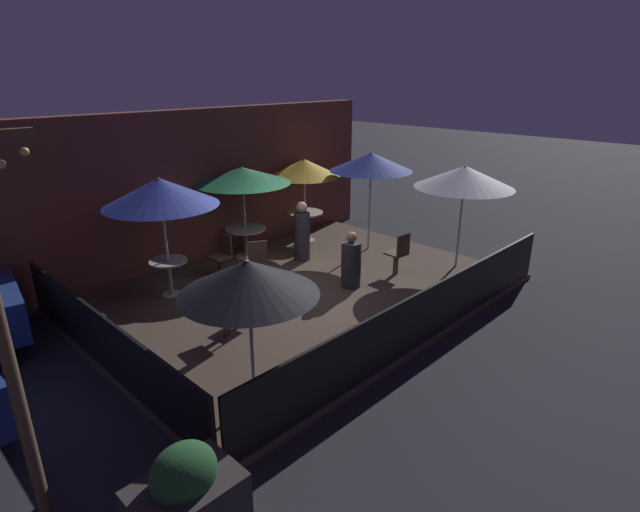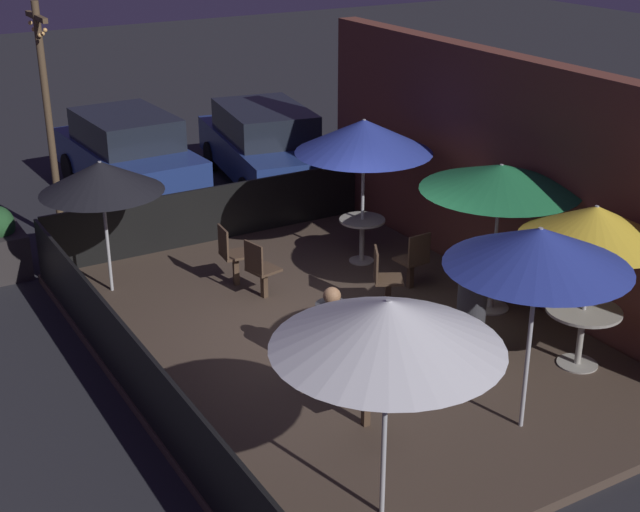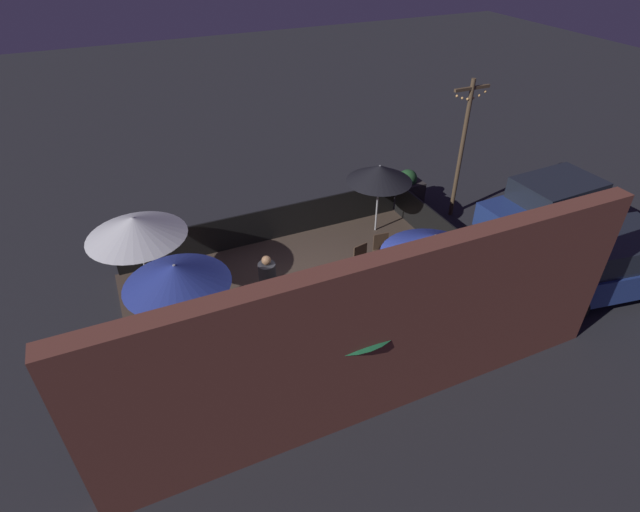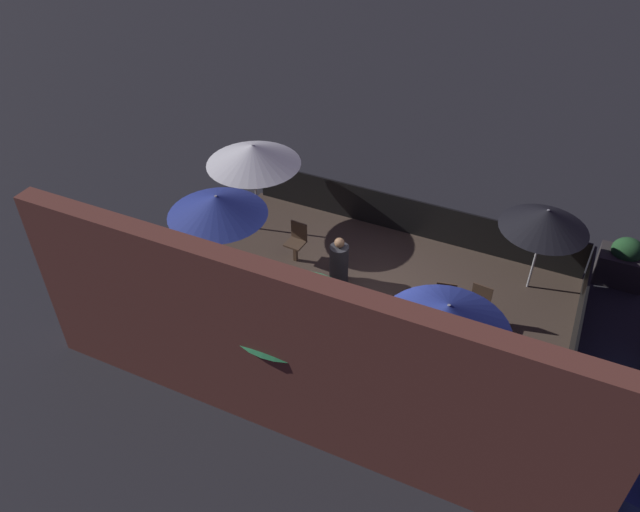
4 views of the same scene
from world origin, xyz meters
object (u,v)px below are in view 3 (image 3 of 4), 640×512
(patio_umbrella_0, at_px, (434,246))
(patron_1, at_px, (268,280))
(patio_umbrella_5, at_px, (379,173))
(patio_chair_1, at_px, (214,284))
(parked_car_0, at_px, (553,205))
(patio_umbrella_3, at_px, (135,227))
(patio_umbrella_2, at_px, (341,302))
(planter_box, at_px, (406,189))
(patio_chair_2, at_px, (382,250))
(patio_chair_4, at_px, (363,261))
(dining_table_2, at_px, (339,358))
(parked_car_1, at_px, (608,263))
(patio_chair_3, at_px, (343,307))
(dining_table_0, at_px, (425,304))
(patio_umbrella_4, at_px, (176,275))
(light_post, at_px, (462,144))
(dining_table_1, at_px, (245,382))
(patron_0, at_px, (279,332))
(patio_chair_0, at_px, (374,325))
(patio_umbrella_1, at_px, (238,329))

(patio_umbrella_0, height_order, patron_1, patio_umbrella_0)
(patio_umbrella_5, distance_m, patio_chair_1, 5.25)
(patio_chair_1, distance_m, parked_car_0, 9.53)
(patio_umbrella_3, xyz_separation_m, patio_umbrella_5, (-6.30, -0.61, -0.27))
(patio_umbrella_2, bearing_deg, planter_box, -131.75)
(patio_chair_2, distance_m, patio_chair_4, 0.65)
(patio_chair_1, bearing_deg, dining_table_2, 30.22)
(patron_1, height_order, parked_car_1, parked_car_1)
(patio_chair_2, distance_m, patio_chair_3, 2.38)
(patio_umbrella_0, relative_size, dining_table_0, 3.20)
(patio_chair_1, xyz_separation_m, parked_car_0, (-9.51, 0.65, 0.21))
(patio_umbrella_4, distance_m, patron_1, 2.92)
(patio_umbrella_2, bearing_deg, light_post, -143.00)
(patio_umbrella_5, bearing_deg, planter_box, -145.38)
(dining_table_1, height_order, dining_table_2, dining_table_1)
(patio_chair_4, bearing_deg, planter_box, 121.92)
(patio_chair_1, distance_m, parked_car_1, 9.23)
(patio_chair_3, height_order, patron_0, patron_0)
(patio_chair_0, bearing_deg, dining_table_2, -155.34)
(dining_table_1, height_order, patio_chair_2, patio_chair_2)
(patio_umbrella_1, xyz_separation_m, patio_chair_0, (-2.91, -0.46, -1.42))
(patio_umbrella_3, xyz_separation_m, patio_umbrella_4, (-0.46, 2.20, 0.12))
(patio_chair_4, xyz_separation_m, patron_1, (2.38, -0.22, 0.03))
(patron_1, distance_m, parked_car_0, 8.34)
(patio_umbrella_5, distance_m, patron_1, 4.27)
(patio_umbrella_0, bearing_deg, dining_table_0, -26.57)
(patio_chair_3, bearing_deg, patio_chair_1, -100.14)
(patio_umbrella_0, height_order, patio_umbrella_5, patio_umbrella_0)
(dining_table_2, height_order, patron_0, patron_0)
(dining_table_0, xyz_separation_m, patron_1, (2.80, -2.26, -0.05))
(patio_umbrella_1, height_order, dining_table_0, patio_umbrella_1)
(patio_umbrella_4, distance_m, light_post, 8.94)
(patio_chair_2, bearing_deg, patio_chair_0, -27.96)
(patio_umbrella_2, xyz_separation_m, patio_chair_4, (-1.95, -2.70, -1.47))
(patron_1, bearing_deg, parked_car_0, 94.67)
(patio_umbrella_5, relative_size, patio_chair_2, 2.11)
(dining_table_0, height_order, dining_table_1, dining_table_1)
(patio_chair_4, distance_m, patron_1, 2.39)
(dining_table_2, xyz_separation_m, patron_0, (0.82, -1.06, 0.06))
(patio_chair_3, relative_size, patio_chair_4, 1.02)
(patio_umbrella_5, bearing_deg, patron_0, 39.48)
(light_post, xyz_separation_m, parked_car_1, (-1.06, 4.51, -1.42))
(patio_umbrella_3, xyz_separation_m, patio_chair_1, (-1.36, 0.63, -1.53))
(patio_chair_0, distance_m, parked_car_1, 5.98)
(patron_1, xyz_separation_m, planter_box, (-5.50, -2.77, -0.14))
(patio_chair_3, distance_m, parked_car_0, 7.27)
(patio_umbrella_5, distance_m, planter_box, 2.54)
(patio_umbrella_3, relative_size, patio_chair_1, 2.44)
(patron_0, bearing_deg, patio_umbrella_2, -109.87)
(light_post, bearing_deg, patron_1, 13.90)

